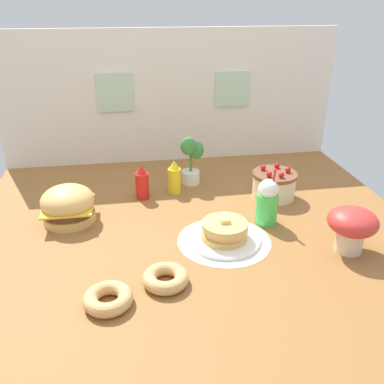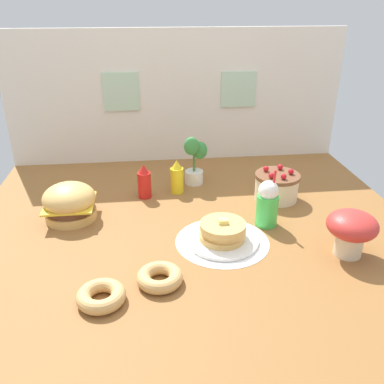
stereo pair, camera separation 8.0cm
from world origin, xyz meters
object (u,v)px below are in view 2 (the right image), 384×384
at_px(burger, 70,202).
at_px(mushroom_stool, 352,229).
at_px(donut_pink_glaze, 101,296).
at_px(mustard_bottle, 177,178).
at_px(layer_cake, 277,186).
at_px(donut_chocolate, 160,277).
at_px(potted_plant, 194,158).
at_px(cream_soda_cup, 267,204).
at_px(ketchup_bottle, 144,182).
at_px(pancake_stack, 223,233).

distance_m(burger, mushroom_stool, 1.31).
bearing_deg(donut_pink_glaze, burger, 107.14).
relative_size(mustard_bottle, donut_pink_glaze, 1.08).
relative_size(layer_cake, mushroom_stool, 1.13).
xyz_separation_m(mustard_bottle, donut_chocolate, (-0.13, -0.81, -0.06)).
xyz_separation_m(layer_cake, donut_chocolate, (-0.66, -0.67, -0.05)).
distance_m(layer_cake, potted_plant, 0.50).
bearing_deg(potted_plant, mushroom_stool, -55.39).
bearing_deg(cream_soda_cup, ketchup_bottle, 147.34).
relative_size(cream_soda_cup, donut_pink_glaze, 1.61).
relative_size(ketchup_bottle, donut_pink_glaze, 1.08).
relative_size(ketchup_bottle, potted_plant, 0.66).
xyz_separation_m(pancake_stack, layer_cake, (0.37, 0.40, 0.03)).
bearing_deg(mushroom_stool, donut_pink_glaze, -169.34).
height_order(pancake_stack, donut_chocolate, pancake_stack).
bearing_deg(ketchup_bottle, layer_cake, -8.20).
bearing_deg(layer_cake, mushroom_stool, -75.36).
height_order(layer_cake, mustard_bottle, mustard_bottle).
bearing_deg(cream_soda_cup, pancake_stack, -150.82).
xyz_separation_m(burger, donut_chocolate, (0.42, -0.57, -0.06)).
xyz_separation_m(layer_cake, ketchup_bottle, (-0.71, 0.10, 0.01)).
distance_m(ketchup_bottle, donut_pink_glaze, 0.87).
bearing_deg(layer_cake, donut_chocolate, -134.79).
distance_m(pancake_stack, potted_plant, 0.67).
xyz_separation_m(ketchup_bottle, cream_soda_cup, (0.58, -0.37, 0.02)).
xyz_separation_m(mustard_bottle, mushroom_stool, (0.68, -0.71, 0.04)).
xyz_separation_m(donut_pink_glaze, donut_chocolate, (0.22, 0.09, 0.00)).
bearing_deg(donut_chocolate, cream_soda_cup, 36.82).
bearing_deg(potted_plant, ketchup_bottle, -151.86).
bearing_deg(burger, pancake_stack, -23.20).
height_order(layer_cake, ketchup_bottle, ketchup_bottle).
height_order(burger, donut_pink_glaze, burger).
height_order(pancake_stack, mushroom_stool, mushroom_stool).
relative_size(potted_plant, mushroom_stool, 1.39).
distance_m(layer_cake, cream_soda_cup, 0.30).
xyz_separation_m(ketchup_bottle, potted_plant, (0.29, 0.16, 0.07)).
height_order(pancake_stack, cream_soda_cup, cream_soda_cup).
xyz_separation_m(pancake_stack, mushroom_stool, (0.52, -0.16, 0.08)).
bearing_deg(pancake_stack, cream_soda_cup, 29.18).
xyz_separation_m(mustard_bottle, potted_plant, (0.11, 0.11, 0.07)).
bearing_deg(potted_plant, cream_soda_cup, -61.41).
relative_size(mustard_bottle, cream_soda_cup, 0.67).
distance_m(pancake_stack, ketchup_bottle, 0.61).
bearing_deg(burger, ketchup_bottle, 28.64).
relative_size(burger, mustard_bottle, 1.33).
distance_m(layer_cake, mustard_bottle, 0.55).
bearing_deg(mustard_bottle, donut_chocolate, -99.31).
distance_m(mustard_bottle, donut_chocolate, 0.83).
bearing_deg(donut_chocolate, layer_cake, 45.21).
bearing_deg(ketchup_bottle, mustard_bottle, 12.93).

